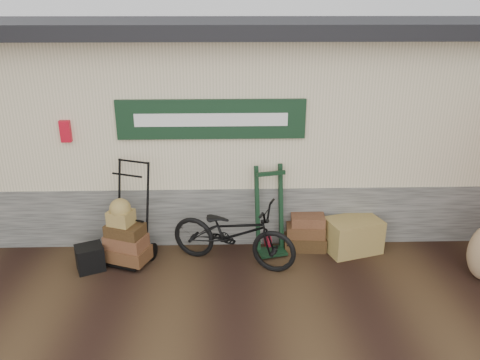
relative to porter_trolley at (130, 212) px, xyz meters
name	(u,v)px	position (x,y,z in m)	size (l,w,h in m)	color
ground	(235,280)	(1.44, -0.62, -0.73)	(80.00, 80.00, 0.00)	black
station_building	(231,115)	(1.43, 2.12, 0.89)	(14.40, 4.10, 3.20)	#4C4C47
porter_trolley	(130,212)	(0.00, 0.00, 0.00)	(0.73, 0.55, 1.46)	black
green_barrow	(270,210)	(1.97, 0.17, -0.08)	(0.47, 0.40, 1.30)	black
suitcase_stack	(305,231)	(2.50, 0.23, -0.46)	(0.61, 0.38, 0.54)	#372411
wicker_hamper	(353,235)	(3.19, 0.13, -0.48)	(0.77, 0.50, 0.50)	olive
black_trunk	(90,258)	(-0.54, -0.29, -0.55)	(0.35, 0.30, 0.35)	black
bicycle	(233,230)	(1.42, -0.18, -0.20)	(1.81, 0.63, 1.05)	black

